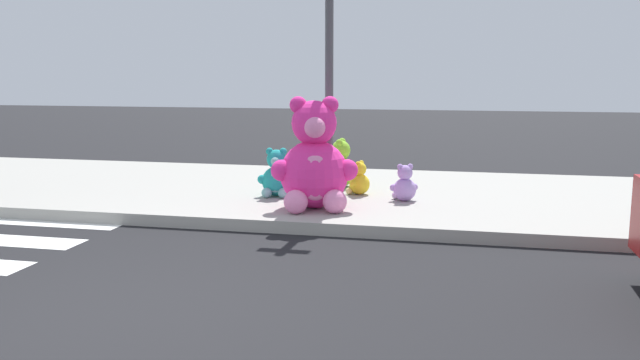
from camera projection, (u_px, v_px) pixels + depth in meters
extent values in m
plane|color=black|center=(75.00, 325.00, 4.78)|extent=(60.00, 60.00, 0.00)
cube|color=#9E9B93|center=(275.00, 192.00, 9.77)|extent=(28.00, 4.40, 0.15)
cube|color=white|center=(6.00, 220.00, 8.24)|extent=(3.20, 0.45, 0.00)
cylinder|color=#4C4C51|center=(329.00, 80.00, 8.52)|extent=(0.11, 0.11, 3.20)
sphere|color=#F22D93|center=(314.00, 174.00, 8.19)|extent=(0.86, 0.86, 0.86)
ellipsoid|color=pink|center=(315.00, 178.00, 7.89)|extent=(0.51, 0.31, 0.56)
sphere|color=#F22D93|center=(314.00, 123.00, 8.09)|extent=(0.57, 0.57, 0.57)
sphere|color=pink|center=(315.00, 127.00, 7.86)|extent=(0.26, 0.26, 0.26)
sphere|color=#F22D93|center=(330.00, 105.00, 8.06)|extent=(0.22, 0.22, 0.22)
sphere|color=#F22D93|center=(347.00, 170.00, 8.09)|extent=(0.27, 0.27, 0.27)
sphere|color=pink|center=(335.00, 202.00, 7.89)|extent=(0.30, 0.30, 0.30)
sphere|color=#F22D93|center=(298.00, 105.00, 8.04)|extent=(0.22, 0.22, 0.22)
sphere|color=#F22D93|center=(282.00, 170.00, 8.06)|extent=(0.27, 0.27, 0.27)
sphere|color=pink|center=(296.00, 202.00, 7.87)|extent=(0.30, 0.30, 0.30)
sphere|color=yellow|center=(359.00, 184.00, 9.15)|extent=(0.29, 0.29, 0.29)
ellipsoid|color=#F0DB80|center=(353.00, 184.00, 9.20)|extent=(0.10, 0.17, 0.19)
sphere|color=yellow|center=(360.00, 169.00, 9.12)|extent=(0.19, 0.19, 0.19)
sphere|color=#F0DB80|center=(354.00, 169.00, 9.15)|extent=(0.09, 0.09, 0.09)
sphere|color=yellow|center=(358.00, 164.00, 9.05)|extent=(0.07, 0.07, 0.07)
sphere|color=yellow|center=(354.00, 184.00, 9.04)|extent=(0.09, 0.09, 0.09)
sphere|color=#F0DB80|center=(349.00, 191.00, 9.15)|extent=(0.10, 0.10, 0.10)
sphere|color=yellow|center=(361.00, 163.00, 9.17)|extent=(0.07, 0.07, 0.07)
sphere|color=yellow|center=(361.00, 181.00, 9.29)|extent=(0.09, 0.09, 0.09)
sphere|color=#F0DB80|center=(353.00, 189.00, 9.29)|extent=(0.10, 0.10, 0.10)
sphere|color=#B28CD8|center=(405.00, 190.00, 8.68)|extent=(0.31, 0.31, 0.31)
ellipsoid|color=silver|center=(402.00, 188.00, 8.78)|extent=(0.18, 0.13, 0.20)
sphere|color=#B28CD8|center=(405.00, 173.00, 8.64)|extent=(0.20, 0.20, 0.20)
sphere|color=silver|center=(403.00, 173.00, 8.72)|extent=(0.09, 0.09, 0.09)
sphere|color=#B28CD8|center=(400.00, 167.00, 8.61)|extent=(0.08, 0.08, 0.08)
sphere|color=#B28CD8|center=(393.00, 188.00, 8.69)|extent=(0.10, 0.10, 0.10)
sphere|color=silver|center=(396.00, 195.00, 8.81)|extent=(0.11, 0.11, 0.11)
sphere|color=#B28CD8|center=(410.00, 167.00, 8.64)|extent=(0.08, 0.08, 0.08)
sphere|color=#B28CD8|center=(414.00, 187.00, 8.73)|extent=(0.10, 0.10, 0.10)
sphere|color=silver|center=(408.00, 195.00, 8.83)|extent=(0.11, 0.11, 0.11)
sphere|color=teal|center=(277.00, 181.00, 9.03)|extent=(0.41, 0.41, 0.41)
ellipsoid|color=#7BBFBC|center=(275.00, 183.00, 8.88)|extent=(0.24, 0.12, 0.27)
sphere|color=teal|center=(276.00, 159.00, 8.98)|extent=(0.27, 0.27, 0.27)
sphere|color=#7BBFBC|center=(275.00, 162.00, 8.87)|extent=(0.12, 0.12, 0.12)
sphere|color=teal|center=(283.00, 152.00, 8.95)|extent=(0.10, 0.10, 0.10)
sphere|color=teal|center=(290.00, 180.00, 8.96)|extent=(0.13, 0.13, 0.13)
sphere|color=#7BBFBC|center=(283.00, 193.00, 8.87)|extent=(0.14, 0.14, 0.14)
sphere|color=teal|center=(270.00, 151.00, 8.97)|extent=(0.10, 0.10, 0.10)
sphere|color=teal|center=(262.00, 179.00, 8.99)|extent=(0.13, 0.13, 0.13)
sphere|color=#7BBFBC|center=(267.00, 193.00, 8.89)|extent=(0.14, 0.14, 0.14)
sphere|color=#8CD133|center=(341.00, 172.00, 9.77)|extent=(0.45, 0.45, 0.45)
ellipsoid|color=#B8DE87|center=(330.00, 172.00, 9.81)|extent=(0.10, 0.25, 0.29)
sphere|color=#8CD133|center=(341.00, 150.00, 9.72)|extent=(0.29, 0.29, 0.29)
sphere|color=#B8DE87|center=(333.00, 151.00, 9.75)|extent=(0.13, 0.13, 0.13)
sphere|color=#8CD133|center=(339.00, 143.00, 9.60)|extent=(0.11, 0.11, 0.11)
sphere|color=#8CD133|center=(334.00, 172.00, 9.58)|extent=(0.14, 0.14, 0.14)
sphere|color=#B8DE87|center=(327.00, 182.00, 9.72)|extent=(0.15, 0.15, 0.15)
sphere|color=#8CD133|center=(342.00, 142.00, 9.80)|extent=(0.11, 0.11, 0.11)
sphere|color=#8CD133|center=(340.00, 168.00, 9.98)|extent=(0.14, 0.14, 0.14)
sphere|color=#B8DE87|center=(330.00, 180.00, 9.96)|extent=(0.15, 0.15, 0.15)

